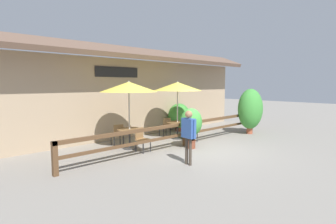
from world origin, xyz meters
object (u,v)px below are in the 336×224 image
object	(u,v)px
potted_plant_corner_fern	(191,123)
patio_umbrella_middle	(178,86)
dining_table_near	(130,133)
chair_middle_wallside	(166,126)
chair_near_wallside	(118,133)
potted_plant_small_flowering	(179,116)
potted_plant_broad_leaf	(250,109)
pedestrian	(189,130)
chair_middle_streetside	(190,130)
chair_near_streetside	(142,138)
dining_table_middle	(177,125)
patio_umbrella_near	(129,87)

from	to	relation	value
potted_plant_corner_fern	patio_umbrella_middle	bearing A→B (deg)	60.97
dining_table_near	chair_middle_wallside	size ratio (longest dim) A/B	1.11
chair_near_wallside	potted_plant_small_flowering	size ratio (longest dim) A/B	0.60
potted_plant_broad_leaf	pedestrian	xyz separation A→B (m)	(-5.99, -1.31, -0.15)
chair_near_wallside	pedestrian	size ratio (longest dim) A/B	0.52
dining_table_near	chair_middle_wallside	distance (m)	2.76
chair_middle_wallside	potted_plant_broad_leaf	distance (m)	4.31
potted_plant_corner_fern	potted_plant_broad_leaf	bearing A→B (deg)	-0.26
chair_middle_streetside	pedestrian	world-z (taller)	pedestrian
chair_near_streetside	dining_table_middle	size ratio (longest dim) A/B	0.90
patio_umbrella_near	potted_plant_corner_fern	distance (m)	2.75
potted_plant_small_flowering	pedestrian	bearing A→B (deg)	-132.95
dining_table_near	chair_middle_wallside	world-z (taller)	chair_middle_wallside
patio_umbrella_near	chair_middle_wallside	world-z (taller)	patio_umbrella_near
patio_umbrella_near	potted_plant_corner_fern	size ratio (longest dim) A/B	1.67
chair_near_wallside	pedestrian	distance (m)	3.70
patio_umbrella_middle	potted_plant_small_flowering	xyz separation A→B (m)	(1.45, 1.30, -1.57)
dining_table_near	potted_plant_broad_leaf	bearing A→B (deg)	-14.86
patio_umbrella_near	patio_umbrella_middle	world-z (taller)	same
patio_umbrella_near	potted_plant_small_flowering	xyz separation A→B (m)	(4.11, 1.35, -1.57)
chair_middle_wallside	potted_plant_small_flowering	xyz separation A→B (m)	(1.48, 0.54, 0.30)
chair_near_streetside	chair_near_wallside	bearing A→B (deg)	87.21
patio_umbrella_near	chair_middle_streetside	bearing A→B (deg)	-15.11
dining_table_near	potted_plant_small_flowering	world-z (taller)	potted_plant_small_flowering
patio_umbrella_near	chair_near_wallside	size ratio (longest dim) A/B	2.96
chair_near_wallside	patio_umbrella_middle	distance (m)	3.39
dining_table_near	patio_umbrella_near	bearing A→B (deg)	90.00
potted_plant_corner_fern	potted_plant_small_flowering	world-z (taller)	potted_plant_corner_fern
chair_near_streetside	chair_near_wallside	xyz separation A→B (m)	(-0.13, 1.42, 0.00)
patio_umbrella_near	chair_middle_wallside	bearing A→B (deg)	17.10
patio_umbrella_near	chair_middle_streetside	distance (m)	3.35
chair_near_streetside	potted_plant_corner_fern	bearing A→B (deg)	-35.67
chair_near_streetside	chair_middle_streetside	distance (m)	2.64
chair_near_streetside	potted_plant_small_flowering	bearing A→B (deg)	18.82
dining_table_near	potted_plant_broad_leaf	world-z (taller)	potted_plant_broad_leaf
chair_near_wallside	pedestrian	bearing A→B (deg)	106.43
chair_middle_streetside	potted_plant_small_flowering	distance (m)	2.54
chair_near_wallside	dining_table_middle	size ratio (longest dim) A/B	0.90
chair_near_streetside	patio_umbrella_middle	bearing A→B (deg)	8.06
potted_plant_broad_leaf	chair_middle_streetside	bearing A→B (deg)	165.33
chair_near_streetside	chair_near_wallside	size ratio (longest dim) A/B	1.00
chair_near_streetside	chair_middle_wallside	distance (m)	3.01
patio_umbrella_near	chair_near_streetside	xyz separation A→B (m)	(0.04, -0.71, -1.87)
chair_near_streetside	patio_umbrella_middle	world-z (taller)	patio_umbrella_middle
patio_umbrella_near	patio_umbrella_middle	bearing A→B (deg)	0.93
chair_near_wallside	chair_middle_streetside	xyz separation A→B (m)	(2.77, -1.43, 0.00)
patio_umbrella_near	potted_plant_broad_leaf	size ratio (longest dim) A/B	1.16
dining_table_near	chair_middle_wallside	bearing A→B (deg)	17.10
chair_middle_wallside	pedestrian	world-z (taller)	pedestrian
potted_plant_small_flowering	chair_near_streetside	bearing A→B (deg)	-153.19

